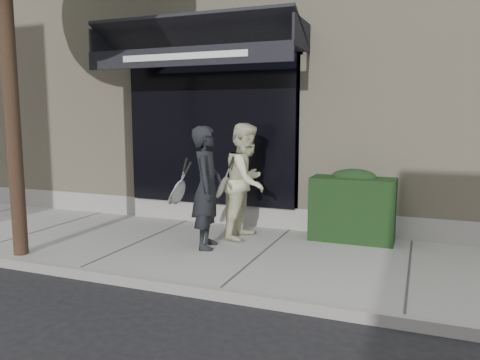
% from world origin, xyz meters
% --- Properties ---
extents(ground, '(80.00, 80.00, 0.00)m').
position_xyz_m(ground, '(0.00, 0.00, 0.00)').
color(ground, black).
rests_on(ground, ground).
extents(sidewalk, '(20.00, 3.00, 0.12)m').
position_xyz_m(sidewalk, '(0.00, 0.00, 0.06)').
color(sidewalk, gray).
rests_on(sidewalk, ground).
extents(curb, '(20.00, 0.10, 0.14)m').
position_xyz_m(curb, '(0.00, -1.55, 0.07)').
color(curb, gray).
rests_on(curb, ground).
extents(building_facade, '(14.30, 8.04, 5.64)m').
position_xyz_m(building_facade, '(-0.01, 4.96, 2.74)').
color(building_facade, tan).
rests_on(building_facade, ground).
extents(hedge, '(1.30, 0.70, 1.14)m').
position_xyz_m(hedge, '(1.10, 1.25, 0.66)').
color(hedge, black).
rests_on(hedge, sidewalk).
extents(pedestrian_front, '(0.73, 0.90, 1.82)m').
position_xyz_m(pedestrian_front, '(-0.87, -0.02, 1.03)').
color(pedestrian_front, black).
rests_on(pedestrian_front, sidewalk).
extents(pedestrian_back, '(0.76, 0.96, 1.85)m').
position_xyz_m(pedestrian_back, '(-0.52, 0.75, 1.04)').
color(pedestrian_back, beige).
rests_on(pedestrian_back, sidewalk).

